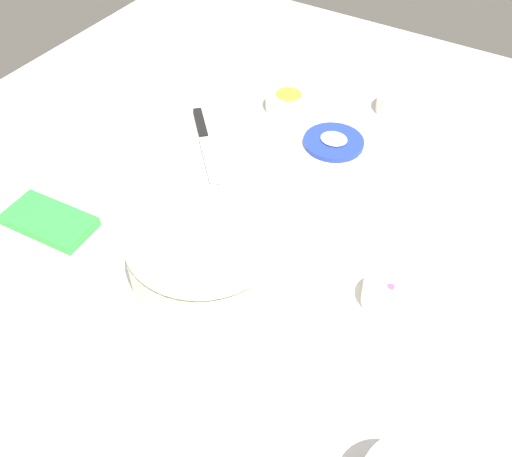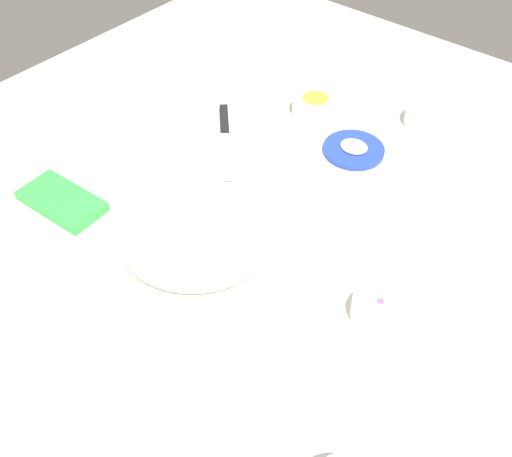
{
  "view_description": "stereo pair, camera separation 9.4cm",
  "coord_description": "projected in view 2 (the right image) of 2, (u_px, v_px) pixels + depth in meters",
  "views": [
    {
      "loc": [
        -0.33,
        0.61,
        0.71
      ],
      "look_at": [
        0.02,
        0.05,
        0.04
      ],
      "focal_mm": 41.14,
      "sensor_mm": 36.0,
      "label": 1
    },
    {
      "loc": [
        -0.4,
        0.56,
        0.71
      ],
      "look_at": [
        0.02,
        0.05,
        0.04
      ],
      "focal_mm": 41.14,
      "sensor_mm": 36.0,
      "label": 2
    }
  ],
  "objects": [
    {
      "name": "candy_box_lower",
      "position": [
        62.0,
        201.0,
        1.02
      ],
      "size": [
        0.16,
        0.09,
        0.02
      ],
      "primitive_type": "cube",
      "rotation": [
        0.0,
        0.0,
        0.06
      ],
      "color": "green",
      "rests_on": "ground_plane"
    },
    {
      "name": "ground_plane",
      "position": [
        283.0,
        230.0,
        0.99
      ],
      "size": [
        1.54,
        1.54,
        0.0
      ],
      "primitive_type": "plane",
      "color": "silver"
    },
    {
      "name": "frosted_cake",
      "position": [
        199.0,
        249.0,
        0.89
      ],
      "size": [
        0.28,
        0.28,
        0.1
      ],
      "color": "white",
      "rests_on": "ground_plane"
    },
    {
      "name": "sprinkle_bowl_pink",
      "position": [
        427.0,
        116.0,
        1.18
      ],
      "size": [
        0.09,
        0.09,
        0.04
      ],
      "color": "white",
      "rests_on": "ground_plane"
    },
    {
      "name": "spreading_knife",
      "position": [
        225.0,
        134.0,
        1.16
      ],
      "size": [
        0.18,
        0.18,
        0.01
      ],
      "color": "silver",
      "rests_on": "ground_plane"
    },
    {
      "name": "frosting_tub_lid",
      "position": [
        354.0,
        149.0,
        1.13
      ],
      "size": [
        0.12,
        0.12,
        0.02
      ],
      "color": "#233DAD",
      "rests_on": "ground_plane"
    },
    {
      "name": "sprinkle_bowl_rainbow",
      "position": [
        379.0,
        308.0,
        0.85
      ],
      "size": [
        0.08,
        0.08,
        0.04
      ],
      "color": "white",
      "rests_on": "ground_plane"
    },
    {
      "name": "sprinkle_bowl_yellow",
      "position": [
        315.0,
        104.0,
        1.21
      ],
      "size": [
        0.1,
        0.1,
        0.04
      ],
      "color": "white",
      "rests_on": "ground_plane"
    }
  ]
}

